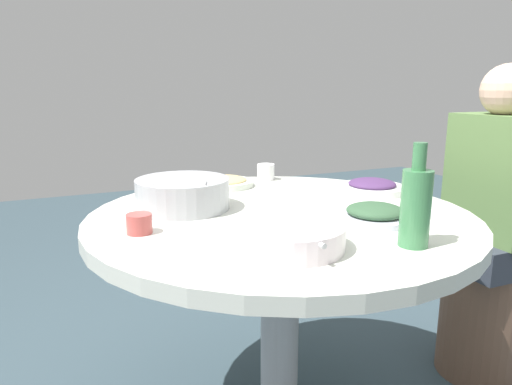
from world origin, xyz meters
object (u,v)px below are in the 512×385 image
at_px(tea_cup_near, 266,172).
at_px(round_dining_table, 281,251).
at_px(dish_eggplant, 372,187).
at_px(stool_for_diner_left, 481,319).
at_px(dish_noodles, 224,182).
at_px(diner_left, 497,185).
at_px(green_bottle, 416,205).
at_px(tea_cup_far, 139,224).
at_px(rice_bowl, 183,193).
at_px(soup_bowl, 288,237).
at_px(dish_greens, 375,214).

bearing_deg(tea_cup_near, round_dining_table, -19.93).
height_order(dish_eggplant, stool_for_diner_left, dish_eggplant).
height_order(round_dining_table, stool_for_diner_left, round_dining_table).
height_order(round_dining_table, dish_noodles, dish_noodles).
bearing_deg(tea_cup_near, diner_left, 55.67).
bearing_deg(green_bottle, diner_left, 116.78).
height_order(stool_for_diner_left, diner_left, diner_left).
distance_m(round_dining_table, tea_cup_far, 0.45).
xyz_separation_m(rice_bowl, stool_for_diner_left, (0.18, 1.15, -0.59)).
bearing_deg(tea_cup_far, diner_left, 90.43).
bearing_deg(soup_bowl, stool_for_diner_left, 104.58).
bearing_deg(rice_bowl, soup_bowl, 16.12).
bearing_deg(green_bottle, tea_cup_near, 178.72).
distance_m(green_bottle, diner_left, 0.84).
bearing_deg(dish_noodles, dish_eggplant, 55.07).
height_order(rice_bowl, dish_greens, rice_bowl).
relative_size(soup_bowl, green_bottle, 1.20).
height_order(rice_bowl, soup_bowl, rice_bowl).
distance_m(dish_eggplant, dish_greens, 0.37).
bearing_deg(dish_eggplant, tea_cup_far, -80.48).
distance_m(green_bottle, tea_cup_far, 0.69).
relative_size(round_dining_table, stool_for_diner_left, 2.50).
distance_m(rice_bowl, tea_cup_near, 0.53).
bearing_deg(dish_greens, rice_bowl, -127.22).
distance_m(dish_eggplant, dish_noodles, 0.55).
bearing_deg(tea_cup_near, tea_cup_far, -49.94).
bearing_deg(rice_bowl, stool_for_diner_left, 80.91).
bearing_deg(soup_bowl, diner_left, 104.58).
relative_size(dish_eggplant, tea_cup_far, 3.55).
xyz_separation_m(rice_bowl, green_bottle, (0.56, 0.41, 0.05)).
xyz_separation_m(dish_noodles, tea_cup_far, (0.46, -0.40, 0.01)).
height_order(rice_bowl, diner_left, diner_left).
distance_m(rice_bowl, dish_greens, 0.58).
xyz_separation_m(dish_eggplant, dish_greens, (0.30, -0.22, 0.00)).
height_order(tea_cup_near, tea_cup_far, tea_cup_near).
bearing_deg(dish_eggplant, dish_noodles, -124.93).
height_order(soup_bowl, dish_noodles, soup_bowl).
relative_size(rice_bowl, diner_left, 0.38).
height_order(dish_noodles, tea_cup_far, tea_cup_far).
distance_m(dish_eggplant, diner_left, 0.49).
bearing_deg(green_bottle, soup_bowl, -111.21).
distance_m(tea_cup_far, diner_left, 1.32).
distance_m(dish_greens, tea_cup_near, 0.66).
height_order(round_dining_table, green_bottle, green_bottle).
relative_size(dish_noodles, dish_greens, 1.04).
distance_m(rice_bowl, dish_noodles, 0.35).
bearing_deg(tea_cup_near, dish_noodles, -76.23).
xyz_separation_m(round_dining_table, tea_cup_near, (-0.48, 0.17, 0.15)).
height_order(round_dining_table, diner_left, diner_left).
bearing_deg(rice_bowl, green_bottle, 36.27).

